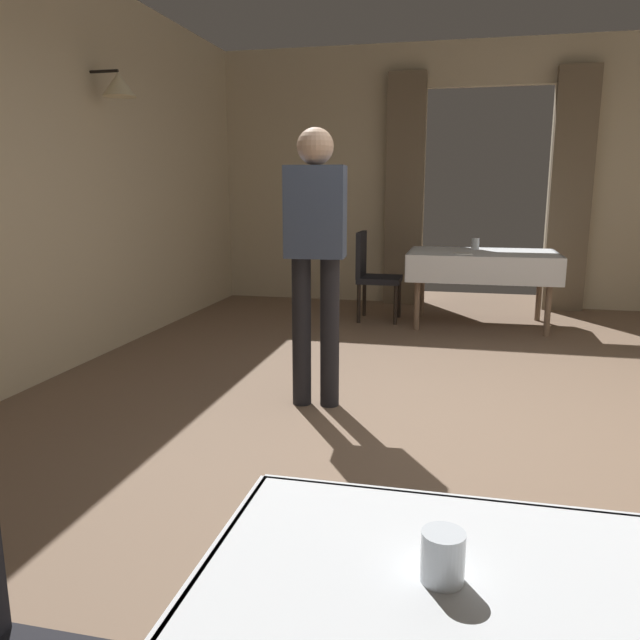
{
  "coord_description": "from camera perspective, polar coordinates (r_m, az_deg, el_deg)",
  "views": [
    {
      "loc": [
        -0.24,
        -3.42,
        1.36
      ],
      "look_at": [
        -1.13,
        0.48,
        0.52
      ],
      "focal_mm": 34.82,
      "sensor_mm": 36.0,
      "label": 1
    }
  ],
  "objects": [
    {
      "name": "wall_back",
      "position": [
        7.61,
        14.99,
        12.75
      ],
      "size": [
        6.4,
        0.27,
        3.0
      ],
      "color": "beige",
      "rests_on": "ground"
    },
    {
      "name": "plate_mid_b",
      "position": [
        6.16,
        12.97,
        5.99
      ],
      "size": [
        0.19,
        0.19,
        0.01
      ],
      "primitive_type": "cylinder",
      "color": "white",
      "rests_on": "dining_table_mid"
    },
    {
      "name": "dining_table_mid",
      "position": [
        6.45,
        14.67,
        5.3
      ],
      "size": [
        1.45,
        0.97,
        0.75
      ],
      "color": "#7A604C",
      "rests_on": "ground"
    },
    {
      "name": "glass_mid_a",
      "position": [
        6.64,
        14.08,
        6.81
      ],
      "size": [
        0.08,
        0.08,
        0.12
      ],
      "primitive_type": "cylinder",
      "color": "silver",
      "rests_on": "dining_table_mid"
    },
    {
      "name": "chair_mid_left",
      "position": [
        6.54,
        4.81,
        4.46
      ],
      "size": [
        0.44,
        0.44,
        0.93
      ],
      "color": "black",
      "rests_on": "ground"
    },
    {
      "name": "glass_near_b",
      "position": [
        1.07,
        11.21,
        -20.55
      ],
      "size": [
        0.07,
        0.07,
        0.08
      ],
      "primitive_type": "cylinder",
      "color": "silver",
      "rests_on": "dining_table_near"
    },
    {
      "name": "ground",
      "position": [
        3.69,
        15.89,
        -10.17
      ],
      "size": [
        10.08,
        10.08,
        0.0
      ],
      "primitive_type": "plane",
      "color": "#7A604C"
    },
    {
      "name": "person_waiter_by_doorway",
      "position": [
        3.82,
        -0.42,
        6.87
      ],
      "size": [
        0.37,
        0.24,
        1.72
      ],
      "color": "black",
      "rests_on": "ground"
    }
  ]
}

